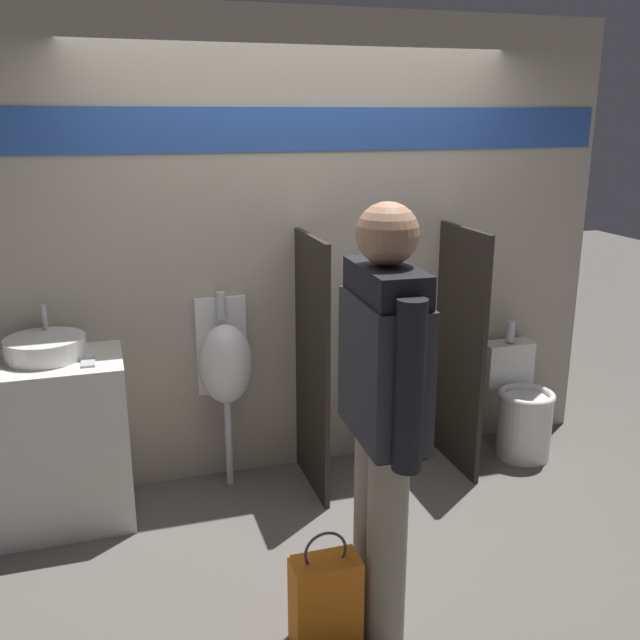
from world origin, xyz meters
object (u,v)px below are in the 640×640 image
object	(u,v)px
urinal_near_counter	(226,364)
toilet	(520,409)
sink_basin	(45,347)
cell_phone	(88,362)
person_in_vest	(383,396)
shopping_bag	(325,601)
urinal_far	(378,348)

from	to	relation	value
urinal_near_counter	toilet	bearing A→B (deg)	-4.89
sink_basin	cell_phone	bearing A→B (deg)	-37.58
sink_basin	person_in_vest	bearing A→B (deg)	-45.09
toilet	urinal_near_counter	bearing A→B (deg)	175.11
sink_basin	urinal_near_counter	world-z (taller)	sink_basin
cell_phone	toilet	size ratio (longest dim) A/B	0.17
urinal_near_counter	shopping_bag	size ratio (longest dim) A/B	2.20
cell_phone	person_in_vest	bearing A→B (deg)	-46.29
cell_phone	toilet	world-z (taller)	cell_phone
urinal_far	shopping_bag	bearing A→B (deg)	-118.69
urinal_far	toilet	world-z (taller)	urinal_far
cell_phone	sink_basin	bearing A→B (deg)	142.42
urinal_far	toilet	size ratio (longest dim) A/B	1.38
urinal_far	person_in_vest	distance (m)	1.55
urinal_near_counter	shopping_bag	distance (m)	1.57
sink_basin	toilet	size ratio (longest dim) A/B	0.48
urinal_near_counter	cell_phone	bearing A→B (deg)	-162.21
cell_phone	urinal_near_counter	xyz separation A→B (m)	(0.74, 0.24, -0.17)
person_in_vest	urinal_far	bearing A→B (deg)	-18.67
urinal_near_counter	toilet	distance (m)	1.93
sink_basin	toilet	distance (m)	2.90
urinal_far	sink_basin	bearing A→B (deg)	-177.62
sink_basin	urinal_far	bearing A→B (deg)	2.38
urinal_near_counter	sink_basin	bearing A→B (deg)	-175.27
urinal_far	person_in_vest	size ratio (longest dim) A/B	0.64
cell_phone	shopping_bag	distance (m)	1.67
cell_phone	shopping_bag	world-z (taller)	cell_phone
cell_phone	toilet	bearing A→B (deg)	1.69
cell_phone	urinal_far	xyz separation A→B (m)	(1.68, 0.24, -0.17)
toilet	person_in_vest	size ratio (longest dim) A/B	0.46
urinal_far	toilet	distance (m)	1.05
person_in_vest	toilet	bearing A→B (deg)	-47.28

